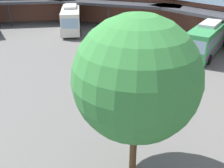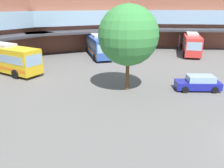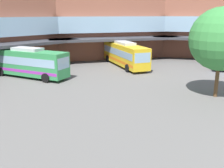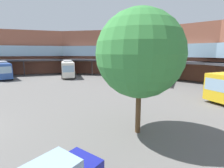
# 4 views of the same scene
# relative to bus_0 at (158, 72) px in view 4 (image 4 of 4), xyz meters

# --- Properties ---
(station_building) EXTENTS (85.42, 44.91, 11.23)m
(station_building) POSITION_rel_bus_0_xyz_m (6.73, -3.80, 3.76)
(station_building) COLOR #93543F
(station_building) RESTS_ON ground
(bus_0) EXTENTS (7.94, 10.46, 3.72)m
(bus_0) POSITION_rel_bus_0_xyz_m (0.00, 0.00, 0.00)
(bus_0) COLOR #338C4C
(bus_0) RESTS_ON ground
(bus_2) EXTENTS (11.20, 5.87, 3.84)m
(bus_2) POSITION_rel_bus_0_xyz_m (-17.16, -11.57, 0.06)
(bus_2) COLOR silver
(bus_2) RESTS_ON ground
(bus_5) EXTENTS (10.37, 3.40, 3.76)m
(bus_5) POSITION_rel_bus_0_xyz_m (-22.26, -24.46, 0.02)
(bus_5) COLOR #2D519E
(bus_5) RESTS_ON ground
(plaza_tree) EXTENTS (5.84, 5.84, 8.44)m
(plaza_tree) POSITION_rel_bus_0_xyz_m (13.45, -17.38, 3.63)
(plaza_tree) COLOR brown
(plaza_tree) RESTS_ON ground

